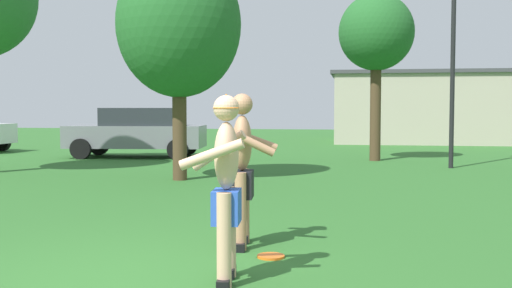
{
  "coord_description": "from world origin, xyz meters",
  "views": [
    {
      "loc": [
        2.03,
        -5.23,
        1.58
      ],
      "look_at": [
        0.82,
        2.16,
        1.14
      ],
      "focal_mm": 43.11,
      "sensor_mm": 36.0,
      "label": 1
    }
  ],
  "objects_px": {
    "player_in_black": "(243,166)",
    "lamp_post": "(453,24)",
    "tree_near_building": "(376,34)",
    "car_gray_mid_lot": "(138,132)",
    "frisbee": "(271,256)",
    "player_with_cap": "(226,180)",
    "tree_left_field": "(179,25)"
  },
  "relations": [
    {
      "from": "car_gray_mid_lot",
      "to": "tree_left_field",
      "type": "bearing_deg",
      "value": -61.95
    },
    {
      "from": "player_with_cap",
      "to": "car_gray_mid_lot",
      "type": "bearing_deg",
      "value": 113.25
    },
    {
      "from": "player_with_cap",
      "to": "car_gray_mid_lot",
      "type": "height_order",
      "value": "player_with_cap"
    },
    {
      "from": "frisbee",
      "to": "tree_left_field",
      "type": "bearing_deg",
      "value": 113.96
    },
    {
      "from": "player_with_cap",
      "to": "tree_left_field",
      "type": "bearing_deg",
      "value": 109.33
    },
    {
      "from": "player_in_black",
      "to": "tree_near_building",
      "type": "height_order",
      "value": "tree_near_building"
    },
    {
      "from": "player_with_cap",
      "to": "tree_near_building",
      "type": "distance_m",
      "value": 13.72
    },
    {
      "from": "tree_near_building",
      "to": "tree_left_field",
      "type": "bearing_deg",
      "value": -127.39
    },
    {
      "from": "player_with_cap",
      "to": "tree_left_field",
      "type": "xyz_separation_m",
      "value": [
        -2.67,
        7.6,
        2.43
      ]
    },
    {
      "from": "lamp_post",
      "to": "frisbee",
      "type": "bearing_deg",
      "value": -107.89
    },
    {
      "from": "player_in_black",
      "to": "tree_left_field",
      "type": "xyz_separation_m",
      "value": [
        -2.55,
        6.14,
        2.44
      ]
    },
    {
      "from": "frisbee",
      "to": "car_gray_mid_lot",
      "type": "bearing_deg",
      "value": 115.91
    },
    {
      "from": "tree_left_field",
      "to": "tree_near_building",
      "type": "distance_m",
      "value": 7.21
    },
    {
      "from": "player_with_cap",
      "to": "tree_left_field",
      "type": "relative_size",
      "value": 0.34
    },
    {
      "from": "frisbee",
      "to": "player_with_cap",
      "type": "bearing_deg",
      "value": -105.65
    },
    {
      "from": "player_in_black",
      "to": "car_gray_mid_lot",
      "type": "distance_m",
      "value": 13.22
    },
    {
      "from": "tree_left_field",
      "to": "frisbee",
      "type": "bearing_deg",
      "value": -66.04
    },
    {
      "from": "player_in_black",
      "to": "tree_near_building",
      "type": "relative_size",
      "value": 0.35
    },
    {
      "from": "lamp_post",
      "to": "player_with_cap",
      "type": "bearing_deg",
      "value": -107.69
    },
    {
      "from": "player_with_cap",
      "to": "tree_left_field",
      "type": "height_order",
      "value": "tree_left_field"
    },
    {
      "from": "player_with_cap",
      "to": "tree_left_field",
      "type": "distance_m",
      "value": 8.41
    },
    {
      "from": "car_gray_mid_lot",
      "to": "tree_left_field",
      "type": "xyz_separation_m",
      "value": [
        3.1,
        -5.81,
        2.54
      ]
    },
    {
      "from": "player_in_black",
      "to": "car_gray_mid_lot",
      "type": "height_order",
      "value": "player_in_black"
    },
    {
      "from": "player_with_cap",
      "to": "frisbee",
      "type": "bearing_deg",
      "value": 74.35
    },
    {
      "from": "tree_left_field",
      "to": "tree_near_building",
      "type": "bearing_deg",
      "value": 52.61
    },
    {
      "from": "car_gray_mid_lot",
      "to": "player_with_cap",
      "type": "bearing_deg",
      "value": -66.75
    },
    {
      "from": "player_in_black",
      "to": "lamp_post",
      "type": "bearing_deg",
      "value": 69.31
    },
    {
      "from": "player_in_black",
      "to": "lamp_post",
      "type": "relative_size",
      "value": 0.28
    },
    {
      "from": "tree_left_field",
      "to": "tree_near_building",
      "type": "height_order",
      "value": "tree_left_field"
    },
    {
      "from": "lamp_post",
      "to": "car_gray_mid_lot",
      "type": "bearing_deg",
      "value": 167.43
    },
    {
      "from": "player_with_cap",
      "to": "tree_near_building",
      "type": "relative_size",
      "value": 0.34
    },
    {
      "from": "lamp_post",
      "to": "tree_near_building",
      "type": "relative_size",
      "value": 1.24
    }
  ]
}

